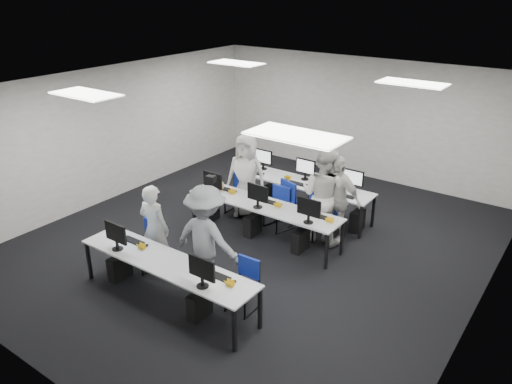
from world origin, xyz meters
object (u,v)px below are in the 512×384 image
Objects in this scene: desk_mid at (263,206)px; chair_0 at (146,253)px; chair_4 at (324,226)px; student_1 at (323,195)px; student_3 at (336,199)px; desk_front at (166,264)px; student_2 at (246,176)px; chair_5 at (247,197)px; chair_7 at (325,223)px; chair_6 at (286,210)px; photographer at (206,238)px; chair_1 at (243,294)px; student_0 at (154,228)px; chair_2 at (238,201)px; chair_3 at (280,214)px.

desk_mid is 3.77× the size of chair_0.
student_1 reaches higher than chair_4.
student_3 is (1.16, 0.74, 0.18)m from desk_mid.
desk_front is 3.41m from student_2.
chair_4 is 0.45× the size of student_1.
chair_5 is 2.31m from student_3.
desk_front is at bearing -88.81° from student_2.
chair_5 reaches higher than desk_mid.
chair_5 is at bearing 111.05° from student_2.
student_2 reaches higher than chair_7.
photographer is at bearing -87.84° from chair_6.
chair_0 is 3.11m from chair_6.
chair_1 is 0.52× the size of student_0.
chair_2 is at bearing -113.86° from chair_5.
chair_3 is at bearing -170.72° from student_3.
chair_0 is at bearing 179.08° from chair_1.
student_0 is (-0.88, -2.59, 0.49)m from chair_3.
student_1 reaches higher than chair_1.
student_3 is at bearing -12.46° from student_2.
student_0 is at bearing -125.02° from student_3.
student_0 is 0.84× the size of student_1.
photographer reaches higher than chair_5.
chair_6 is at bearing -90.20° from photographer.
student_2 is at bearing -71.56° from photographer.
chair_3 is at bearing -90.44° from photographer.
desk_mid is 3.83× the size of chair_2.
chair_5 is at bearing 97.73° from chair_0.
chair_4 reaches higher than desk_front.
desk_mid is 0.94m from chair_6.
student_0 is at bearing -89.99° from chair_3.
chair_5 is 3.15m from photographer.
chair_7 is at bearing -129.59° from student_0.
chair_2 is at bearing 173.77° from student_2.
student_2 is at bearing 105.42° from desk_front.
student_3 is at bearing 86.53° from chair_1.
student_2 reaches higher than chair_0.
chair_0 reaches higher than chair_2.
student_2 reaches higher than student_0.
desk_mid is at bearing 90.00° from desk_front.
student_0 is (-1.92, 0.05, 0.53)m from chair_1.
chair_5 reaches higher than chair_4.
chair_0 is 0.56m from student_0.
chair_1 is (1.06, 0.54, -0.42)m from desk_front.
chair_4 is (2.11, 0.02, 0.00)m from chair_2.
chair_3 is 0.61× the size of student_0.
chair_6 reaches higher than chair_4.
photographer is at bearing -66.61° from chair_3.
chair_2 is 1.14m from chair_3.
chair_6 is 2.83m from photographer.
chair_2 is at bearing 109.11° from desk_front.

